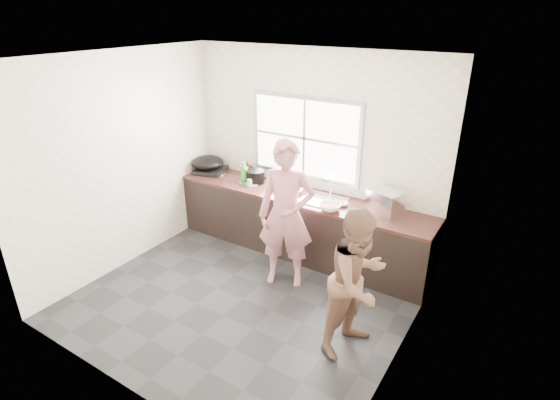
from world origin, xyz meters
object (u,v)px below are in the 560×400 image
Objects in this scene: pot_lid_right at (247,182)px; dish_rack at (385,202)px; person_side at (358,282)px; plate_food at (252,184)px; bottle_brown_tall at (248,169)px; bowl_mince at (293,191)px; glass_jar at (250,183)px; cutting_board at (287,185)px; bowl_held at (342,204)px; bowl_crabs at (330,208)px; wok at (208,162)px; bottle_green at (244,171)px; black_pot at (256,177)px; bottle_brown_short at (279,180)px; burner at (211,170)px; pot_lid_left at (217,173)px; woman at (286,220)px.

dish_rack is at bearing 1.99° from pot_lid_right.
person_side is 7.70× the size of plate_food.
bowl_mince is at bearing -14.21° from bottle_brown_tall.
cutting_board is at bearing 30.89° from glass_jar.
bottle_brown_tall is 0.31m from pot_lid_right.
bowl_held is 0.91× the size of bottle_brown_tall.
wok is at bearing 173.64° from bowl_crabs.
bottle_green is at bearing 170.63° from bowl_crabs.
wok is 1.22× the size of dish_rack.
bottle_brown_short is at bearing 10.86° from black_pot.
bottle_brown_tall reaches higher than burner.
pot_lid_left is at bearing 81.07° from person_side.
pot_lid_left is at bearing 177.84° from bottle_green.
woman is 1.19m from dish_rack.
person_side is at bearing -29.71° from bottle_green.
glass_jar reaches higher than bowl_mince.
plate_food is at bearing -4.21° from burner.
bowl_held is at bearing -10.66° from cutting_board.
bottle_brown_short is at bearing 9.11° from bottle_green.
woman reaches higher than bowl_held.
person_side is 2.68m from bottle_green.
woman reaches higher than burner.
bowl_crabs is 0.85× the size of black_pot.
person_side is 8.30× the size of bowl_held.
dish_rack is 1.46× the size of pot_lid_left.
bowl_crabs is 1.12× the size of bottle_brown_short.
bowl_mince is at bearing 8.39° from glass_jar.
plate_food is 0.09m from glass_jar.
cutting_board is 1.56× the size of black_pot.
wok reaches higher than bottle_brown_tall.
bowl_crabs is at bearing 33.48° from woman.
bottle_brown_tall is at bearing 18.68° from wok.
pot_lid_right is at bearing 171.86° from bowl_crabs.
bottle_green is 0.16m from pot_lid_right.
person_side reaches higher than bowl_crabs.
bowl_crabs is at bearing -23.77° from cutting_board.
bottle_brown_tall reaches higher than glass_jar.
bottle_brown_tall is at bearing -167.15° from dish_rack.
black_pot is 0.60× the size of burner.
bowl_mince is 0.65m from black_pot.
bottle_green is 0.55m from pot_lid_left.
bottle_brown_short reaches higher than pot_lid_right.
bowl_crabs is 0.78× the size of pot_lid_left.
bowl_crabs is 0.74× the size of bottle_green.
bowl_crabs is 1.63m from bottle_brown_tall.
bowl_held is at bearing -1.68° from pot_lid_left.
wok is at bearing -161.32° from bottle_brown_tall.
cutting_board is at bearing 14.59° from black_pot.
bowl_held is at bearing 0.51° from plate_food.
bottle_brown_tall reaches higher than bowl_crabs.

